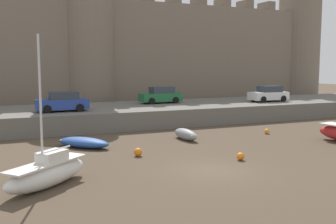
{
  "coord_description": "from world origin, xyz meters",
  "views": [
    {
      "loc": [
        -9.75,
        -16.66,
        5.22
      ],
      "look_at": [
        -0.46,
        4.55,
        2.5
      ],
      "focal_mm": 42.0,
      "sensor_mm": 36.0,
      "label": 1
    }
  ],
  "objects_px": {
    "rowboat_foreground_centre": "(83,142)",
    "mooring_buoy_near_shore": "(138,152)",
    "rowboat_foreground_left": "(186,134)",
    "car_quay_centre_west": "(63,102)",
    "car_quay_east": "(161,95)",
    "mooring_buoy_off_centre": "(241,156)",
    "car_quay_centre_east": "(269,94)",
    "mooring_buoy_mid_mud": "(267,131)",
    "sailboat_midflat_centre": "(47,172)"
  },
  "relations": [
    {
      "from": "mooring_buoy_near_shore",
      "to": "sailboat_midflat_centre",
      "type": "bearing_deg",
      "value": -144.69
    },
    {
      "from": "sailboat_midflat_centre",
      "to": "car_quay_centre_east",
      "type": "xyz_separation_m",
      "value": [
        24.07,
        15.82,
        1.68
      ]
    },
    {
      "from": "mooring_buoy_mid_mud",
      "to": "mooring_buoy_off_centre",
      "type": "relative_size",
      "value": 0.92
    },
    {
      "from": "sailboat_midflat_centre",
      "to": "car_quay_east",
      "type": "height_order",
      "value": "sailboat_midflat_centre"
    },
    {
      "from": "car_quay_east",
      "to": "rowboat_foreground_left",
      "type": "bearing_deg",
      "value": -103.85
    },
    {
      "from": "rowboat_foreground_centre",
      "to": "rowboat_foreground_left",
      "type": "bearing_deg",
      "value": -1.65
    },
    {
      "from": "mooring_buoy_mid_mud",
      "to": "mooring_buoy_near_shore",
      "type": "bearing_deg",
      "value": -164.57
    },
    {
      "from": "car_quay_centre_west",
      "to": "mooring_buoy_near_shore",
      "type": "bearing_deg",
      "value": -77.68
    },
    {
      "from": "mooring_buoy_near_shore",
      "to": "car_quay_east",
      "type": "bearing_deg",
      "value": 62.79
    },
    {
      "from": "mooring_buoy_mid_mud",
      "to": "rowboat_foreground_left",
      "type": "bearing_deg",
      "value": 177.17
    },
    {
      "from": "rowboat_foreground_left",
      "to": "car_quay_centre_east",
      "type": "height_order",
      "value": "car_quay_centre_east"
    },
    {
      "from": "mooring_buoy_mid_mud",
      "to": "mooring_buoy_off_centre",
      "type": "height_order",
      "value": "mooring_buoy_off_centre"
    },
    {
      "from": "rowboat_foreground_left",
      "to": "mooring_buoy_off_centre",
      "type": "height_order",
      "value": "rowboat_foreground_left"
    },
    {
      "from": "mooring_buoy_mid_mud",
      "to": "car_quay_centre_west",
      "type": "height_order",
      "value": "car_quay_centre_west"
    },
    {
      "from": "mooring_buoy_near_shore",
      "to": "mooring_buoy_mid_mud",
      "type": "xyz_separation_m",
      "value": [
        11.67,
        3.22,
        -0.04
      ]
    },
    {
      "from": "mooring_buoy_mid_mud",
      "to": "car_quay_east",
      "type": "relative_size",
      "value": 0.1
    },
    {
      "from": "mooring_buoy_mid_mud",
      "to": "rowboat_foreground_centre",
      "type": "bearing_deg",
      "value": 177.78
    },
    {
      "from": "rowboat_foreground_left",
      "to": "car_quay_centre_west",
      "type": "relative_size",
      "value": 0.7
    },
    {
      "from": "rowboat_foreground_left",
      "to": "car_quay_east",
      "type": "bearing_deg",
      "value": 76.15
    },
    {
      "from": "mooring_buoy_mid_mud",
      "to": "car_quay_centre_east",
      "type": "distance_m",
      "value": 11.3
    },
    {
      "from": "rowboat_foreground_left",
      "to": "mooring_buoy_off_centre",
      "type": "bearing_deg",
      "value": -89.39
    },
    {
      "from": "car_quay_centre_east",
      "to": "mooring_buoy_near_shore",
      "type": "bearing_deg",
      "value": -147.29
    },
    {
      "from": "mooring_buoy_off_centre",
      "to": "car_quay_centre_west",
      "type": "distance_m",
      "value": 16.47
    },
    {
      "from": "mooring_buoy_off_centre",
      "to": "car_quay_east",
      "type": "height_order",
      "value": "car_quay_east"
    },
    {
      "from": "car_quay_east",
      "to": "rowboat_foreground_centre",
      "type": "bearing_deg",
      "value": -132.2
    },
    {
      "from": "rowboat_foreground_left",
      "to": "sailboat_midflat_centre",
      "type": "distance_m",
      "value": 12.76
    },
    {
      "from": "sailboat_midflat_centre",
      "to": "rowboat_foreground_centre",
      "type": "height_order",
      "value": "sailboat_midflat_centre"
    },
    {
      "from": "rowboat_foreground_centre",
      "to": "mooring_buoy_near_shore",
      "type": "height_order",
      "value": "rowboat_foreground_centre"
    },
    {
      "from": "sailboat_midflat_centre",
      "to": "mooring_buoy_near_shore",
      "type": "bearing_deg",
      "value": 35.31
    },
    {
      "from": "rowboat_foreground_left",
      "to": "car_quay_centre_west",
      "type": "height_order",
      "value": "car_quay_centre_west"
    },
    {
      "from": "car_quay_centre_east",
      "to": "rowboat_foreground_left",
      "type": "bearing_deg",
      "value": -148.65
    },
    {
      "from": "rowboat_foreground_left",
      "to": "rowboat_foreground_centre",
      "type": "relative_size",
      "value": 0.75
    },
    {
      "from": "mooring_buoy_near_shore",
      "to": "mooring_buoy_mid_mud",
      "type": "distance_m",
      "value": 12.11
    },
    {
      "from": "mooring_buoy_off_centre",
      "to": "car_quay_centre_east",
      "type": "relative_size",
      "value": 0.11
    },
    {
      "from": "mooring_buoy_mid_mud",
      "to": "car_quay_centre_west",
      "type": "relative_size",
      "value": 0.1
    },
    {
      "from": "car_quay_centre_east",
      "to": "car_quay_centre_west",
      "type": "distance_m",
      "value": 21.05
    },
    {
      "from": "sailboat_midflat_centre",
      "to": "car_quay_centre_west",
      "type": "relative_size",
      "value": 1.59
    },
    {
      "from": "car_quay_centre_east",
      "to": "car_quay_centre_west",
      "type": "xyz_separation_m",
      "value": [
        -21.04,
        -0.56,
        0.0
      ]
    },
    {
      "from": "car_quay_centre_east",
      "to": "car_quay_centre_west",
      "type": "bearing_deg",
      "value": -178.48
    },
    {
      "from": "mooring_buoy_near_shore",
      "to": "mooring_buoy_off_centre",
      "type": "distance_m",
      "value": 5.86
    },
    {
      "from": "car_quay_centre_west",
      "to": "car_quay_centre_east",
      "type": "bearing_deg",
      "value": 1.52
    },
    {
      "from": "car_quay_centre_east",
      "to": "sailboat_midflat_centre",
      "type": "bearing_deg",
      "value": -146.68
    },
    {
      "from": "rowboat_foreground_centre",
      "to": "mooring_buoy_mid_mud",
      "type": "relative_size",
      "value": 9.47
    },
    {
      "from": "rowboat_foreground_left",
      "to": "mooring_buoy_near_shore",
      "type": "bearing_deg",
      "value": -143.64
    },
    {
      "from": "mooring_buoy_near_shore",
      "to": "rowboat_foreground_centre",
      "type": "bearing_deg",
      "value": 122.35
    },
    {
      "from": "mooring_buoy_off_centre",
      "to": "car_quay_centre_west",
      "type": "bearing_deg",
      "value": 116.89
    },
    {
      "from": "mooring_buoy_off_centre",
      "to": "sailboat_midflat_centre",
      "type": "bearing_deg",
      "value": -176.17
    },
    {
      "from": "rowboat_foreground_centre",
      "to": "mooring_buoy_near_shore",
      "type": "bearing_deg",
      "value": -57.65
    },
    {
      "from": "mooring_buoy_off_centre",
      "to": "mooring_buoy_near_shore",
      "type": "bearing_deg",
      "value": 146.84
    },
    {
      "from": "rowboat_foreground_left",
      "to": "mooring_buoy_mid_mud",
      "type": "xyz_separation_m",
      "value": [
        6.84,
        -0.34,
        -0.2
      ]
    }
  ]
}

